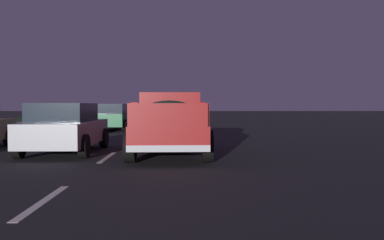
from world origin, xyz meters
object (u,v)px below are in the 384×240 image
at_px(sedan_red, 88,114).
at_px(pickup_truck, 170,122).
at_px(sedan_green, 113,117).
at_px(sedan_silver, 65,128).

bearing_deg(sedan_red, pickup_truck, -161.10).
distance_m(sedan_red, sedan_green, 9.04).
bearing_deg(sedan_red, sedan_green, -158.55).
bearing_deg(pickup_truck, sedan_red, 18.90).
bearing_deg(sedan_silver, sedan_green, 2.43).
relative_size(sedan_red, sedan_silver, 1.01).
xyz_separation_m(sedan_red, sedan_silver, (-20.20, -3.80, 0.00)).
bearing_deg(sedan_red, sedan_silver, -169.33).
bearing_deg(sedan_silver, sedan_red, 10.67).
xyz_separation_m(pickup_truck, sedan_green, (12.18, 3.75, -0.20)).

